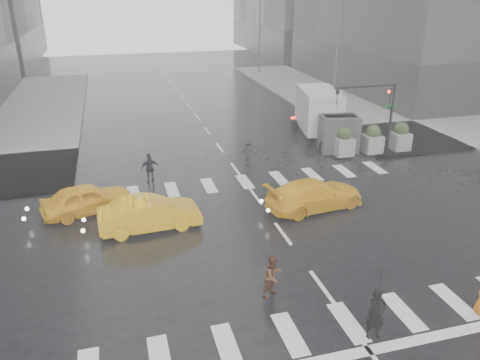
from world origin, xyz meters
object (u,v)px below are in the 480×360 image
object	(u,v)px
pedestrian_brown	(273,276)
taxi_mid	(150,214)
traffic_signal_pole	(378,105)
taxi_front	(87,199)
box_truck	(324,116)

from	to	relation	value
pedestrian_brown	taxi_mid	bearing A→B (deg)	92.95
pedestrian_brown	taxi_mid	xyz separation A→B (m)	(-3.62, 6.01, -0.06)
traffic_signal_pole	taxi_front	bearing A→B (deg)	-168.13
taxi_front	pedestrian_brown	bearing A→B (deg)	-159.48
box_truck	pedestrian_brown	bearing A→B (deg)	-109.10
traffic_signal_pole	pedestrian_brown	bearing A→B (deg)	-132.14
taxi_mid	traffic_signal_pole	bearing A→B (deg)	-70.95
taxi_front	box_truck	world-z (taller)	box_truck
traffic_signal_pole	box_truck	xyz separation A→B (m)	(-1.89, 3.47, -1.41)
taxi_front	taxi_mid	size ratio (longest dim) A/B	0.94
traffic_signal_pole	box_truck	size ratio (longest dim) A/B	0.71
traffic_signal_pole	taxi_mid	distance (m)	15.87
taxi_mid	box_truck	distance (m)	15.80
pedestrian_brown	box_truck	distance (m)	17.92
taxi_front	taxi_mid	xyz separation A→B (m)	(2.69, -2.39, 0.02)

